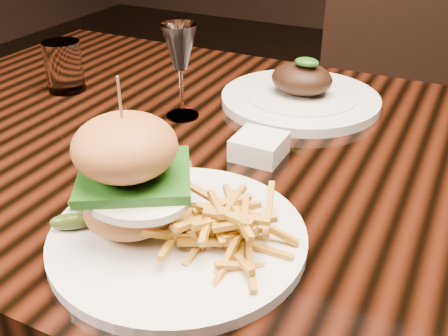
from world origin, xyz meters
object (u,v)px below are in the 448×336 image
at_px(dining_table, 286,198).
at_px(burger_plate, 167,205).
at_px(chair_far, 393,96).
at_px(far_dish, 301,95).
at_px(wine_glass, 180,51).

height_order(dining_table, burger_plate, burger_plate).
xyz_separation_m(burger_plate, chair_far, (0.08, 1.16, -0.26)).
bearing_deg(far_dish, dining_table, -75.17).
relative_size(burger_plate, wine_glass, 1.84).
height_order(dining_table, wine_glass, wine_glass).
bearing_deg(dining_table, far_dish, 104.83).
bearing_deg(far_dish, chair_far, 83.07).
xyz_separation_m(dining_table, burger_plate, (-0.06, -0.27, 0.13)).
bearing_deg(burger_plate, chair_far, 66.72).
relative_size(wine_glass, chair_far, 0.18).
bearing_deg(far_dish, burger_plate, -90.10).
distance_m(dining_table, wine_glass, 0.31).
bearing_deg(dining_table, wine_glass, 165.18).
relative_size(dining_table, wine_glass, 9.36).
xyz_separation_m(far_dish, chair_far, (0.08, 0.67, -0.23)).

